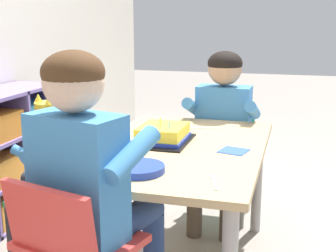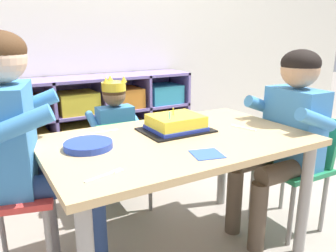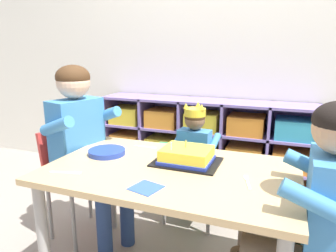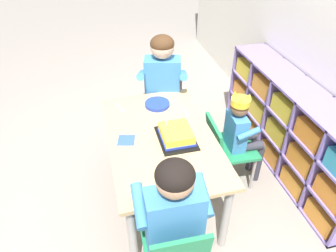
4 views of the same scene
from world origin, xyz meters
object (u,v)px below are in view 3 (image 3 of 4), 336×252
fork_near_cake_tray (247,181)px  classroom_chair_adult_side (75,167)px  guest_at_table_side (313,201)px  child_with_crown (196,147)px  adult_helper_seated (84,135)px  paper_plate_stack (107,152)px  activity_table (170,184)px  fork_by_napkin (147,147)px  fork_at_table_front_edge (67,173)px  birthday_cake_on_tray (187,157)px  classroom_chair_blue (191,174)px

fork_near_cake_tray → classroom_chair_adult_side: bearing=-115.7°
guest_at_table_side → classroom_chair_adult_side: bearing=-99.8°
child_with_crown → guest_at_table_side: (0.67, -0.73, 0.09)m
adult_helper_seated → paper_plate_stack: 0.23m
activity_table → guest_at_table_side: (0.61, -0.08, 0.07)m
child_with_crown → fork_by_napkin: (-0.18, -0.39, 0.10)m
activity_table → guest_at_table_side: 0.62m
classroom_chair_adult_side → guest_at_table_side: size_ratio=0.70×
fork_near_cake_tray → child_with_crown: bearing=-162.8°
fork_at_table_front_edge → activity_table: bearing=-166.7°
adult_helper_seated → classroom_chair_adult_side: bearing=90.0°
classroom_chair_adult_side → fork_by_napkin: 0.49m
adult_helper_seated → paper_plate_stack: bearing=-98.6°
guest_at_table_side → fork_at_table_front_edge: bearing=-80.6°
child_with_crown → birthday_cake_on_tray: size_ratio=2.56×
adult_helper_seated → classroom_chair_blue: bearing=-39.4°
classroom_chair_adult_side → adult_helper_seated: 0.25m
classroom_chair_adult_side → fork_near_cake_tray: 1.09m
classroom_chair_blue → birthday_cake_on_tray: size_ratio=1.84×
guest_at_table_side → adult_helper_seated: bearing=-99.5°
fork_at_table_front_edge → fork_by_napkin: bearing=-125.2°
birthday_cake_on_tray → fork_near_cake_tray: 0.33m
fork_near_cake_tray → adult_helper_seated: bearing=-115.3°
birthday_cake_on_tray → fork_by_napkin: size_ratio=2.38×
adult_helper_seated → paper_plate_stack: adult_helper_seated is taller
adult_helper_seated → fork_at_table_front_edge: adult_helper_seated is taller
guest_at_table_side → birthday_cake_on_tray: guest_at_table_side is taller
birthday_cake_on_tray → fork_at_table_front_edge: (-0.47, -0.32, -0.03)m
birthday_cake_on_tray → paper_plate_stack: birthday_cake_on_tray is taller
classroom_chair_blue → birthday_cake_on_tray: (0.11, -0.44, 0.28)m
birthday_cake_on_tray → fork_near_cake_tray: birthday_cake_on_tray is taller
activity_table → classroom_chair_adult_side: size_ratio=1.71×
adult_helper_seated → fork_near_cake_tray: bearing=-85.6°
classroom_chair_adult_side → guest_at_table_side: bearing=-86.4°
classroom_chair_blue → paper_plate_stack: size_ratio=3.02×
activity_table → classroom_chair_adult_side: bearing=165.4°
activity_table → child_with_crown: bearing=95.0°
adult_helper_seated → guest_at_table_side: size_ratio=1.09×
child_with_crown → fork_near_cake_tray: (0.41, -0.67, 0.10)m
child_with_crown → adult_helper_seated: 0.75m
birthday_cake_on_tray → paper_plate_stack: bearing=-175.5°
adult_helper_seated → guest_at_table_side: (1.21, -0.24, -0.07)m
activity_table → fork_near_cake_tray: (0.36, -0.02, 0.08)m
classroom_chair_adult_side → birthday_cake_on_tray: 0.78m
paper_plate_stack → fork_by_napkin: size_ratio=1.45×
guest_at_table_side → fork_near_cake_tray: (-0.25, 0.06, 0.01)m
classroom_chair_blue → guest_at_table_side: size_ratio=0.60×
classroom_chair_adult_side → fork_by_napkin: size_ratio=5.06×
activity_table → adult_helper_seated: adult_helper_seated is taller
birthday_cake_on_tray → fork_by_napkin: birthday_cake_on_tray is taller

